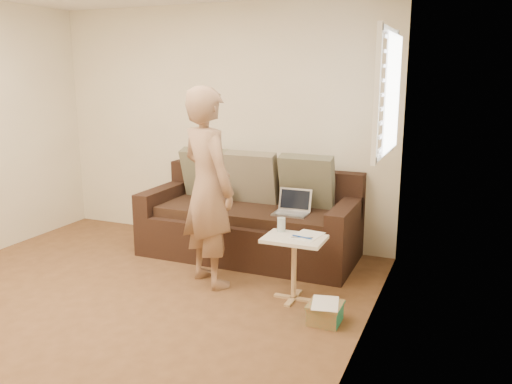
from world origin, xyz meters
TOP-DOWN VIEW (x-y plane):
  - floor at (0.00, 0.00)m, footprint 4.50×4.50m
  - wall_back at (0.00, 2.25)m, footprint 4.00×0.00m
  - wall_right at (2.00, 0.00)m, footprint 0.00×4.50m
  - window_blinds at (1.95, 1.50)m, footprint 0.12×0.88m
  - sofa at (0.56, 1.77)m, footprint 2.20×0.95m
  - pillow_left at (-0.04, 2.01)m, footprint 0.55×0.29m
  - pillow_mid at (0.51, 1.97)m, footprint 0.55×0.27m
  - pillow_right at (1.11, 1.99)m, footprint 0.55×0.28m
  - laptop_silver at (1.05, 1.67)m, footprint 0.34×0.25m
  - laptop_white at (0.19, 1.68)m, footprint 0.31×0.24m
  - person at (0.52, 0.97)m, footprint 0.78×0.71m
  - side_table at (1.35, 0.91)m, footprint 0.50×0.35m
  - drinking_glass at (1.19, 1.03)m, footprint 0.07×0.07m
  - scissors at (1.41, 0.91)m, footprint 0.18×0.10m
  - paper_on_table at (1.43, 0.99)m, footprint 0.25×0.33m
  - striped_box at (1.70, 0.61)m, footprint 0.25×0.25m

SIDE VIEW (x-z plane):
  - floor at x=0.00m, z-range 0.00..0.00m
  - striped_box at x=1.70m, z-range 0.00..0.16m
  - side_table at x=1.35m, z-range 0.00..0.55m
  - sofa at x=0.56m, z-range 0.00..0.85m
  - laptop_silver at x=1.05m, z-range 0.41..0.63m
  - laptop_white at x=0.19m, z-range 0.41..0.63m
  - paper_on_table at x=1.43m, z-range 0.55..0.55m
  - scissors at x=1.41m, z-range 0.55..0.56m
  - drinking_glass at x=1.19m, z-range 0.55..0.67m
  - pillow_left at x=-0.04m, z-range 0.51..1.07m
  - pillow_mid at x=0.51m, z-range 0.51..1.07m
  - pillow_right at x=1.11m, z-range 0.51..1.07m
  - person at x=0.52m, z-range 0.00..1.77m
  - wall_back at x=0.00m, z-range -0.70..3.30m
  - wall_right at x=2.00m, z-range -0.95..3.55m
  - window_blinds at x=1.95m, z-range 1.16..2.24m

